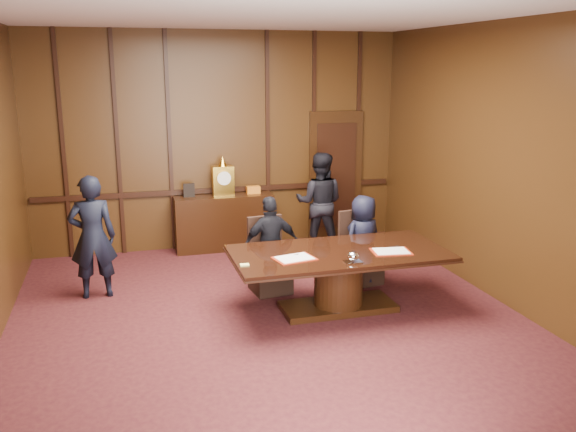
% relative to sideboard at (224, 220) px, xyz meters
% --- Properties ---
extents(room, '(7.00, 7.04, 3.50)m').
position_rel_sideboard_xyz_m(room, '(0.07, -3.12, 1.24)').
color(room, black).
rests_on(room, ground).
extents(sideboard, '(1.60, 0.45, 1.54)m').
position_rel_sideboard_xyz_m(sideboard, '(0.00, 0.00, 0.00)').
color(sideboard, black).
rests_on(sideboard, ground).
extents(conference_table, '(2.62, 1.32, 0.76)m').
position_rel_sideboard_xyz_m(conference_table, '(0.90, -2.95, 0.02)').
color(conference_table, black).
rests_on(conference_table, ground).
extents(folder_left, '(0.52, 0.41, 0.02)m').
position_rel_sideboard_xyz_m(folder_left, '(0.29, -3.11, 0.28)').
color(folder_left, '#99240E').
rests_on(folder_left, conference_table).
extents(folder_right, '(0.50, 0.39, 0.02)m').
position_rel_sideboard_xyz_m(folder_right, '(1.49, -3.16, 0.28)').
color(folder_right, '#99240E').
rests_on(folder_right, conference_table).
extents(inkstand, '(0.20, 0.14, 0.12)m').
position_rel_sideboard_xyz_m(inkstand, '(0.90, -3.40, 0.33)').
color(inkstand, white).
rests_on(inkstand, conference_table).
extents(notepad, '(0.11, 0.08, 0.01)m').
position_rel_sideboard_xyz_m(notepad, '(-0.32, -3.18, 0.28)').
color(notepad, '#FFF37C').
rests_on(notepad, conference_table).
extents(chair_left, '(0.53, 0.53, 0.99)m').
position_rel_sideboard_xyz_m(chair_left, '(0.25, -2.08, -0.19)').
color(chair_left, black).
rests_on(chair_left, ground).
extents(chair_right, '(0.55, 0.55, 0.99)m').
position_rel_sideboard_xyz_m(chair_right, '(1.54, -2.08, -0.19)').
color(chair_right, black).
rests_on(chair_right, ground).
extents(signatory_left, '(0.78, 0.36, 1.31)m').
position_rel_sideboard_xyz_m(signatory_left, '(0.25, -2.15, 0.17)').
color(signatory_left, black).
rests_on(signatory_left, ground).
extents(signatory_right, '(0.70, 0.56, 1.25)m').
position_rel_sideboard_xyz_m(signatory_right, '(1.55, -2.15, 0.14)').
color(signatory_right, black).
rests_on(signatory_right, ground).
extents(witness_left, '(0.60, 0.40, 1.61)m').
position_rel_sideboard_xyz_m(witness_left, '(-1.99, -1.66, 0.32)').
color(witness_left, black).
rests_on(witness_left, ground).
extents(witness_right, '(0.97, 0.88, 1.62)m').
position_rel_sideboard_xyz_m(witness_right, '(1.46, -0.55, 0.32)').
color(witness_right, black).
rests_on(witness_right, ground).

